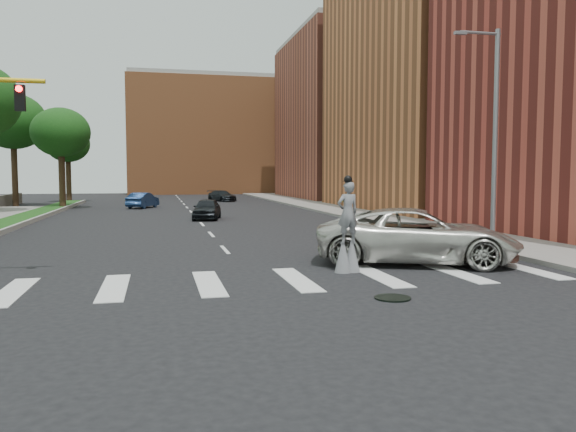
# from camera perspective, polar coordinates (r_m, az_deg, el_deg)

# --- Properties ---
(ground_plane) EXTENTS (160.00, 160.00, 0.00)m
(ground_plane) POSITION_cam_1_polar(r_m,az_deg,el_deg) (15.36, -2.90, -7.36)
(ground_plane) COLOR black
(ground_plane) RESTS_ON ground
(median_curb) EXTENTS (0.20, 60.00, 0.28)m
(median_curb) POSITION_cam_1_polar(r_m,az_deg,el_deg) (35.79, -25.65, -0.88)
(median_curb) COLOR #989893
(median_curb) RESTS_ON ground
(sidewalk_right) EXTENTS (5.00, 90.00, 0.18)m
(sidewalk_right) POSITION_cam_1_polar(r_m,az_deg,el_deg) (42.71, 7.70, 0.20)
(sidewalk_right) COLOR slate
(sidewalk_right) RESTS_ON ground
(manhole) EXTENTS (0.90, 0.90, 0.04)m
(manhole) POSITION_cam_1_polar(r_m,az_deg,el_deg) (14.34, 10.58, -8.18)
(manhole) COLOR black
(manhole) RESTS_ON ground
(building_mid) EXTENTS (16.00, 22.00, 24.00)m
(building_mid) POSITION_cam_1_polar(r_m,az_deg,el_deg) (51.92, 15.94, 13.99)
(building_mid) COLOR #BD6B3B
(building_mid) RESTS_ON ground
(building_far) EXTENTS (16.00, 22.00, 20.00)m
(building_far) POSITION_cam_1_polar(r_m,az_deg,el_deg) (73.42, 6.65, 9.65)
(building_far) COLOR #9C4E39
(building_far) RESTS_ON ground
(building_backdrop) EXTENTS (26.00, 14.00, 18.00)m
(building_backdrop) POSITION_cam_1_polar(r_m,az_deg,el_deg) (93.40, -7.86, 7.87)
(building_backdrop) COLOR #BD6B3B
(building_backdrop) RESTS_ON ground
(streetlight) EXTENTS (2.05, 0.20, 9.00)m
(streetlight) POSITION_cam_1_polar(r_m,az_deg,el_deg) (24.91, 20.12, 8.17)
(streetlight) COLOR slate
(streetlight) RESTS_ON ground
(stilt_performer) EXTENTS (0.84, 0.59, 3.06)m
(stilt_performer) POSITION_cam_1_polar(r_m,az_deg,el_deg) (17.76, 6.07, -1.64)
(stilt_performer) COLOR #2F1F13
(stilt_performer) RESTS_ON ground
(suv_crossing) EXTENTS (7.59, 5.54, 1.92)m
(suv_crossing) POSITION_cam_1_polar(r_m,az_deg,el_deg) (19.96, 12.96, -1.98)
(suv_crossing) COLOR beige
(suv_crossing) RESTS_ON ground
(car_near) EXTENTS (2.49, 4.49, 1.44)m
(car_near) POSITION_cam_1_polar(r_m,az_deg,el_deg) (38.82, -8.23, 0.73)
(car_near) COLOR black
(car_near) RESTS_ON ground
(car_mid) EXTENTS (2.99, 4.53, 1.41)m
(car_mid) POSITION_cam_1_polar(r_m,az_deg,el_deg) (52.94, -14.53, 1.56)
(car_mid) COLOR navy
(car_mid) RESTS_ON ground
(car_far) EXTENTS (3.35, 4.63, 1.25)m
(car_far) POSITION_cam_1_polar(r_m,az_deg,el_deg) (64.19, -6.72, 2.04)
(car_far) COLOR black
(car_far) RESTS_ON ground
(tree_5) EXTENTS (6.22, 6.22, 10.75)m
(tree_5) POSITION_cam_1_polar(r_m,az_deg,el_deg) (59.96, -26.17, 8.60)
(tree_5) COLOR #2F1F13
(tree_5) RESTS_ON ground
(tree_6) EXTENTS (5.07, 5.07, 8.92)m
(tree_6) POSITION_cam_1_polar(r_m,az_deg,el_deg) (53.72, -22.09, 7.82)
(tree_6) COLOR #2F1F13
(tree_6) RESTS_ON ground
(tree_7) EXTENTS (4.75, 4.75, 8.44)m
(tree_7) POSITION_cam_1_polar(r_m,az_deg,el_deg) (66.66, -21.48, 6.79)
(tree_7) COLOR #2F1F13
(tree_7) RESTS_ON ground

